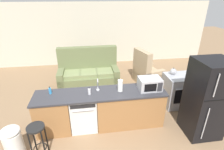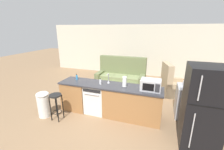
{
  "view_description": "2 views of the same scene",
  "coord_description": "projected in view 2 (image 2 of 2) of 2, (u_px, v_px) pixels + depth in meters",
  "views": [
    {
      "loc": [
        -0.09,
        -3.34,
        2.92
      ],
      "look_at": [
        0.51,
        0.72,
        0.97
      ],
      "focal_mm": 28.0,
      "sensor_mm": 36.0,
      "label": 1
    },
    {
      "loc": [
        1.48,
        -3.67,
        2.41
      ],
      "look_at": [
        0.0,
        0.7,
        0.97
      ],
      "focal_mm": 24.0,
      "sensor_mm": 36.0,
      "label": 2
    }
  ],
  "objects": [
    {
      "name": "wall_back",
      "position": [
        139.0,
        51.0,
        7.81
      ],
      "size": [
        10.0,
        0.06,
        2.6
      ],
      "color": "beige",
      "rests_on": "ground_plane"
    },
    {
      "name": "stove_range",
      "position": [
        191.0,
        102.0,
        4.13
      ],
      "size": [
        0.76,
        0.68,
        0.9
      ],
      "color": "#A8AAB2",
      "rests_on": "ground_plane"
    },
    {
      "name": "couch",
      "position": [
        121.0,
        78.0,
        6.38
      ],
      "size": [
        2.01,
        0.92,
        1.27
      ],
      "color": "#667047",
      "rests_on": "ground_plane"
    },
    {
      "name": "dishwasher",
      "position": [
        96.0,
        98.0,
        4.44
      ],
      "size": [
        0.58,
        0.61,
        0.84
      ],
      "color": "silver",
      "rests_on": "ground_plane"
    },
    {
      "name": "refrigerator",
      "position": [
        202.0,
        108.0,
        3.01
      ],
      "size": [
        0.72,
        0.73,
        1.75
      ],
      "color": "black",
      "rests_on": "ground_plane"
    },
    {
      "name": "kitchen_counter",
      "position": [
        112.0,
        101.0,
        4.29
      ],
      "size": [
        2.94,
        0.66,
        0.9
      ],
      "color": "#9E6B3D",
      "rests_on": "ground_plane"
    },
    {
      "name": "armchair",
      "position": [
        171.0,
        86.0,
        5.6
      ],
      "size": [
        1.0,
        1.03,
        1.2
      ],
      "color": "tan",
      "rests_on": "ground_plane"
    },
    {
      "name": "kettle",
      "position": [
        186.0,
        82.0,
        4.14
      ],
      "size": [
        0.21,
        0.17,
        0.19
      ],
      "color": "#B2B2B7",
      "rests_on": "stove_range"
    },
    {
      "name": "ground_plane",
      "position": [
        104.0,
        112.0,
        4.49
      ],
      "size": [
        24.0,
        24.0,
        0.0
      ],
      "primitive_type": "plane",
      "color": "#896B4C"
    },
    {
      "name": "microwave",
      "position": [
        151.0,
        85.0,
        3.79
      ],
      "size": [
        0.5,
        0.37,
        0.28
      ],
      "color": "#B7B7BC",
      "rests_on": "kitchen_counter"
    },
    {
      "name": "dish_soap_bottle",
      "position": [
        77.0,
        77.0,
        4.6
      ],
      "size": [
        0.06,
        0.06,
        0.18
      ],
      "color": "#338CCC",
      "rests_on": "kitchen_counter"
    },
    {
      "name": "trash_bin",
      "position": [
        44.0,
        104.0,
        4.21
      ],
      "size": [
        0.35,
        0.35,
        0.74
      ],
      "color": "white",
      "rests_on": "ground_plane"
    },
    {
      "name": "sink_faucet",
      "position": [
        108.0,
        79.0,
        4.24
      ],
      "size": [
        0.07,
        0.18,
        0.3
      ],
      "color": "silver",
      "rests_on": "kitchen_counter"
    },
    {
      "name": "bar_stool",
      "position": [
        56.0,
        102.0,
        4.0
      ],
      "size": [
        0.32,
        0.32,
        0.74
      ],
      "color": "black",
      "rests_on": "ground_plane"
    },
    {
      "name": "paper_towel_roll",
      "position": [
        125.0,
        82.0,
        4.0
      ],
      "size": [
        0.14,
        0.14,
        0.28
      ],
      "color": "#4C4C51",
      "rests_on": "kitchen_counter"
    },
    {
      "name": "soap_bottle",
      "position": [
        100.0,
        82.0,
        4.2
      ],
      "size": [
        0.06,
        0.06,
        0.18
      ],
      "color": "silver",
      "rests_on": "kitchen_counter"
    }
  ]
}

